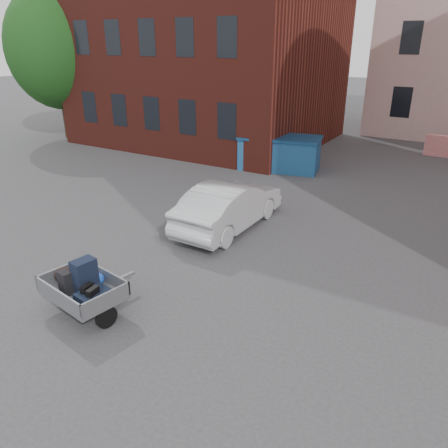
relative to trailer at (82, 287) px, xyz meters
The scene contains 6 objects.
ground 3.39m from the trailer, 54.57° to the left, with size 120.00×120.00×0.00m, color #38383A.
far_building 30.80m from the trailer, 126.16° to the left, with size 6.00×6.00×8.00m, color maroon.
tree 18.87m from the trailer, 140.21° to the left, with size 5.28×5.28×8.30m.
trailer is the anchor object (origin of this frame).
dumpster 11.86m from the trailer, 95.37° to the left, with size 3.65×2.42×1.41m.
silver_car 5.30m from the trailer, 87.14° to the left, with size 1.45×4.16×1.37m, color silver.
Camera 1 is at (4.34, -7.66, 5.13)m, focal length 35.00 mm.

